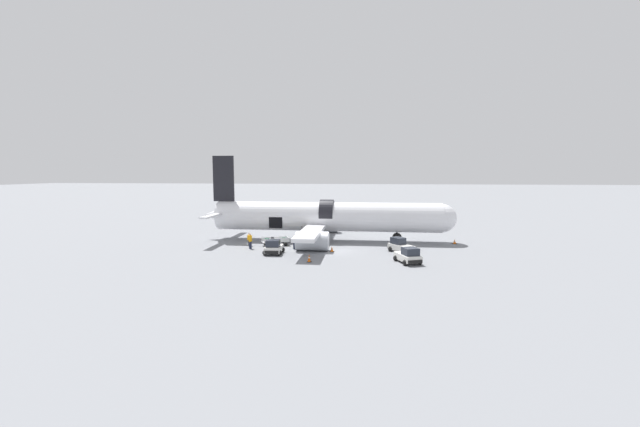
% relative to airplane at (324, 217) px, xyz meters
% --- Properties ---
extents(ground_plane, '(500.00, 500.00, 0.00)m').
position_rel_airplane_xyz_m(ground_plane, '(1.75, -6.66, -3.00)').
color(ground_plane, slate).
extents(airplane, '(32.80, 25.14, 10.98)m').
position_rel_airplane_xyz_m(airplane, '(0.00, 0.00, 0.00)').
color(airplane, silver).
rests_on(airplane, ground_plane).
extents(baggage_tug_lead, '(2.23, 2.87, 1.58)m').
position_rel_airplane_xyz_m(baggage_tug_lead, '(-4.49, -9.07, -2.32)').
color(baggage_tug_lead, silver).
rests_on(baggage_tug_lead, ground_plane).
extents(baggage_tug_mid, '(2.72, 3.45, 1.59)m').
position_rel_airplane_xyz_m(baggage_tug_mid, '(9.59, -11.71, -2.31)').
color(baggage_tug_mid, silver).
rests_on(baggage_tug_mid, ground_plane).
extents(baggage_tug_rear, '(2.95, 3.34, 1.60)m').
position_rel_airplane_xyz_m(baggage_tug_rear, '(9.25, -6.53, -2.32)').
color(baggage_tug_rear, silver).
rests_on(baggage_tug_rear, ground_plane).
extents(baggage_cart_loading, '(3.96, 2.73, 1.11)m').
position_rel_airplane_xyz_m(baggage_cart_loading, '(-5.40, -4.27, -2.49)').
color(baggage_cart_loading, silver).
rests_on(baggage_cart_loading, ground_plane).
extents(ground_crew_loader_a, '(0.51, 0.51, 1.60)m').
position_rel_airplane_xyz_m(ground_crew_loader_a, '(-2.76, -6.06, -2.16)').
color(ground_crew_loader_a, '#1E2338').
rests_on(ground_crew_loader_a, ground_plane).
extents(ground_crew_loader_b, '(0.51, 0.51, 1.58)m').
position_rel_airplane_xyz_m(ground_crew_loader_b, '(-8.48, -4.86, -2.17)').
color(ground_crew_loader_b, '#2D2D33').
rests_on(ground_crew_loader_b, ground_plane).
extents(ground_crew_driver, '(0.46, 0.63, 1.79)m').
position_rel_airplane_xyz_m(ground_crew_driver, '(-7.87, -6.47, -2.06)').
color(ground_crew_driver, '#1E2338').
rests_on(ground_crew_driver, ground_plane).
extents(ground_crew_supervisor, '(0.41, 0.54, 1.53)m').
position_rel_airplane_xyz_m(ground_crew_supervisor, '(-0.98, -3.05, -2.20)').
color(ground_crew_supervisor, black).
rests_on(ground_crew_supervisor, ground_plane).
extents(ground_crew_helper, '(0.58, 0.52, 1.70)m').
position_rel_airplane_xyz_m(ground_crew_helper, '(-2.38, -3.05, -2.11)').
color(ground_crew_helper, '#1E2338').
rests_on(ground_crew_helper, ground_plane).
extents(safety_cone_nose, '(0.56, 0.56, 0.56)m').
position_rel_airplane_xyz_m(safety_cone_nose, '(16.37, -0.51, -2.75)').
color(safety_cone_nose, black).
rests_on(safety_cone_nose, ground_plane).
extents(safety_cone_engine_left, '(0.45, 0.45, 0.79)m').
position_rel_airplane_xyz_m(safety_cone_engine_left, '(-0.10, -12.38, -2.63)').
color(safety_cone_engine_left, black).
rests_on(safety_cone_engine_left, ground_plane).
extents(safety_cone_wingtip, '(0.52, 0.52, 0.60)m').
position_rel_airplane_xyz_m(safety_cone_wingtip, '(1.70, -7.18, -2.73)').
color(safety_cone_wingtip, black).
rests_on(safety_cone_wingtip, ground_plane).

